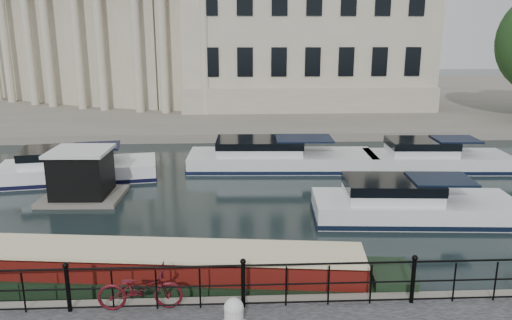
% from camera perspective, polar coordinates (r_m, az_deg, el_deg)
% --- Properties ---
extents(ground_plane, '(160.00, 160.00, 0.00)m').
position_cam_1_polar(ground_plane, '(14.42, -1.65, -13.68)').
color(ground_plane, black).
rests_on(ground_plane, ground).
extents(far_bank, '(120.00, 42.00, 0.55)m').
position_cam_1_polar(far_bank, '(52.12, -2.51, 7.26)').
color(far_bank, '#6B665B').
rests_on(far_bank, ground_plane).
extents(railing, '(24.14, 0.14, 1.22)m').
position_cam_1_polar(railing, '(11.87, -1.48, -13.69)').
color(railing, black).
rests_on(railing, near_quay).
extents(civic_building, '(53.55, 31.84, 16.85)m').
position_cam_1_polar(civic_building, '(47.42, -3.82, 14.72)').
color(civic_building, '#ADA38C').
rests_on(civic_building, far_bank).
extents(bicycle, '(1.97, 0.74, 1.03)m').
position_cam_1_polar(bicycle, '(12.14, -13.10, -14.13)').
color(bicycle, '#470C13').
rests_on(bicycle, near_quay).
extents(mooring_bollard, '(0.58, 0.58, 0.65)m').
position_cam_1_polar(mooring_bollard, '(11.36, -2.55, -17.08)').
color(mooring_bollard, silver).
rests_on(mooring_bollard, near_quay).
extents(narrowboat, '(13.13, 3.16, 1.48)m').
position_cam_1_polar(narrowboat, '(14.04, -9.89, -13.03)').
color(narrowboat, black).
rests_on(narrowboat, ground_plane).
extents(harbour_hut, '(3.33, 2.81, 2.20)m').
position_cam_1_polar(harbour_hut, '(21.96, -19.26, -1.81)').
color(harbour_hut, '#6B665B').
rests_on(harbour_hut, ground_plane).
extents(cabin_cruisers, '(25.10, 10.61, 1.99)m').
position_cam_1_polar(cabin_cruisers, '(23.54, 4.14, -1.43)').
color(cabin_cruisers, silver).
rests_on(cabin_cruisers, ground_plane).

